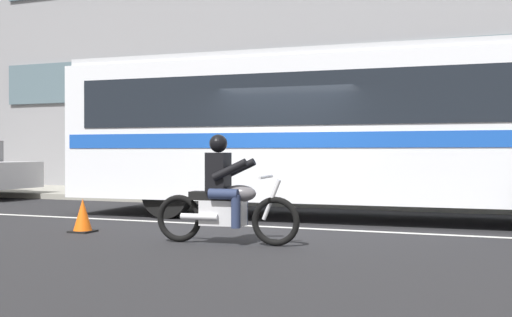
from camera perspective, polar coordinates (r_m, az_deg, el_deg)
ground_plane at (r=11.60m, az=2.78°, el=-5.91°), size 60.00×60.00×0.00m
sidewalk_curb at (r=16.49m, az=8.46°, el=-3.72°), size 28.00×3.80×0.15m
lane_center_stripe at (r=11.04m, az=1.78°, el=-6.22°), size 26.60×0.14×0.01m
office_building_facade at (r=19.10m, az=10.06°, el=12.71°), size 28.00×0.89×10.63m
transit_bus at (r=12.38m, az=9.82°, el=3.23°), size 12.01×3.07×3.22m
motorcycle_with_rider at (r=8.98m, az=-2.80°, el=-3.61°), size 2.14×0.65×1.56m
fire_hydrant at (r=16.59m, az=-6.66°, el=-2.15°), size 0.22×0.30×0.75m
traffic_cone at (r=10.70m, az=-15.44°, el=-5.09°), size 0.36×0.36×0.55m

